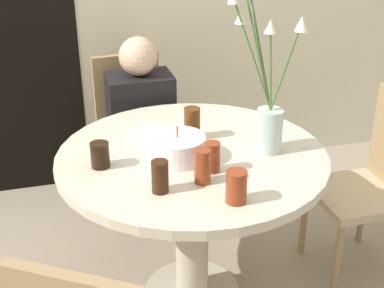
{
  "coord_description": "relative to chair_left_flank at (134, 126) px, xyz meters",
  "views": [
    {
      "loc": [
        -0.53,
        -1.89,
        1.74
      ],
      "look_at": [
        0.0,
        0.0,
        0.79
      ],
      "focal_mm": 50.0,
      "sensor_mm": 36.0,
      "label": 1
    }
  ],
  "objects": [
    {
      "name": "dining_table",
      "position": [
        0.1,
        -0.89,
        0.09
      ],
      "size": [
        1.12,
        1.12,
        0.75
      ],
      "color": "beige",
      "rests_on": "ground_plane"
    },
    {
      "name": "chair_left_flank",
      "position": [
        0.0,
        0.0,
        0.0
      ],
      "size": [
        0.44,
        0.44,
        0.9
      ],
      "rotation": [
        0.0,
        0.0,
        0.11
      ],
      "color": "tan",
      "rests_on": "ground_plane"
    },
    {
      "name": "chair_right_flank",
      "position": [
        0.99,
        -0.89,
        0.0
      ],
      "size": [
        0.4,
        0.4,
        0.9
      ],
      "rotation": [
        0.0,
        0.0,
        4.7
      ],
      "color": "tan",
      "rests_on": "ground_plane"
    },
    {
      "name": "birthday_cake",
      "position": [
        0.03,
        -0.92,
        0.29
      ],
      "size": [
        0.23,
        0.23,
        0.14
      ],
      "color": "white",
      "rests_on": "dining_table"
    },
    {
      "name": "flower_vase",
      "position": [
        0.38,
        -0.95,
        0.48
      ],
      "size": [
        0.25,
        0.23,
        0.73
      ],
      "color": "#B2C6C1",
      "rests_on": "dining_table"
    },
    {
      "name": "side_plate",
      "position": [
        -0.03,
        -0.68,
        0.25
      ],
      "size": [
        0.18,
        0.18,
        0.01
      ],
      "color": "white",
      "rests_on": "dining_table"
    },
    {
      "name": "drink_glass_0",
      "position": [
        -0.28,
        -0.91,
        0.3
      ],
      "size": [
        0.07,
        0.07,
        0.1
      ],
      "color": "black",
      "rests_on": "dining_table"
    },
    {
      "name": "drink_glass_1",
      "position": [
        0.13,
        -1.06,
        0.31
      ],
      "size": [
        0.06,
        0.06,
        0.12
      ],
      "color": "maroon",
      "rests_on": "dining_table"
    },
    {
      "name": "drink_glass_2",
      "position": [
        -0.1,
        -1.15,
        0.31
      ],
      "size": [
        0.06,
        0.06,
        0.12
      ],
      "color": "#33190C",
      "rests_on": "dining_table"
    },
    {
      "name": "drink_glass_3",
      "position": [
        0.14,
        -0.75,
        0.32
      ],
      "size": [
        0.07,
        0.07,
        0.14
      ],
      "color": "#51280F",
      "rests_on": "dining_table"
    },
    {
      "name": "drink_glass_4",
      "position": [
        0.07,
        -1.13,
        0.31
      ],
      "size": [
        0.06,
        0.06,
        0.13
      ],
      "color": "maroon",
      "rests_on": "dining_table"
    },
    {
      "name": "drink_glass_5",
      "position": [
        0.14,
        -1.29,
        0.3
      ],
      "size": [
        0.07,
        0.07,
        0.12
      ],
      "color": "maroon",
      "rests_on": "dining_table"
    },
    {
      "name": "person_boy",
      "position": [
        0.02,
        -0.16,
        -0.01
      ],
      "size": [
        0.34,
        0.24,
        1.06
      ],
      "color": "#383333",
      "rests_on": "ground_plane"
    }
  ]
}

